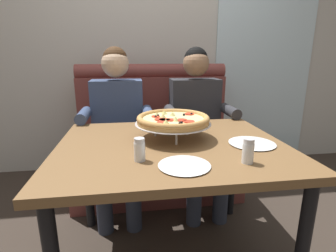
{
  "coord_description": "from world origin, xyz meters",
  "views": [
    {
      "loc": [
        -0.21,
        -1.3,
        1.21
      ],
      "look_at": [
        -0.01,
        0.04,
        0.84
      ],
      "focal_mm": 27.62,
      "sensor_mm": 36.0,
      "label": 1
    }
  ],
  "objects_px": {
    "shaker_parmesan": "(140,151)",
    "plate_near_right": "(184,164)",
    "shaker_pepper_flakes": "(248,153)",
    "plate_near_left": "(252,142)",
    "dining_table": "(172,158)",
    "diner_left": "(118,121)",
    "diner_right": "(197,119)",
    "patio_chair": "(237,105)",
    "booth_bench": "(155,146)",
    "pizza": "(173,120)"
  },
  "relations": [
    {
      "from": "shaker_parmesan",
      "to": "diner_right",
      "type": "bearing_deg",
      "value": 61.18
    },
    {
      "from": "booth_bench",
      "to": "plate_near_right",
      "type": "distance_m",
      "value": 1.31
    },
    {
      "from": "plate_near_left",
      "to": "patio_chair",
      "type": "xyz_separation_m",
      "value": [
        0.88,
        2.25,
        -0.24
      ]
    },
    {
      "from": "booth_bench",
      "to": "plate_near_right",
      "type": "height_order",
      "value": "booth_bench"
    },
    {
      "from": "plate_near_left",
      "to": "patio_chair",
      "type": "height_order",
      "value": "patio_chair"
    },
    {
      "from": "pizza",
      "to": "plate_near_right",
      "type": "distance_m",
      "value": 0.4
    },
    {
      "from": "booth_bench",
      "to": "shaker_parmesan",
      "type": "bearing_deg",
      "value": -98.68
    },
    {
      "from": "shaker_pepper_flakes",
      "to": "plate_near_left",
      "type": "bearing_deg",
      "value": 60.12
    },
    {
      "from": "pizza",
      "to": "shaker_pepper_flakes",
      "type": "relative_size",
      "value": 3.85
    },
    {
      "from": "shaker_parmesan",
      "to": "plate_near_left",
      "type": "bearing_deg",
      "value": 13.23
    },
    {
      "from": "dining_table",
      "to": "shaker_parmesan",
      "type": "height_order",
      "value": "shaker_parmesan"
    },
    {
      "from": "shaker_parmesan",
      "to": "dining_table",
      "type": "bearing_deg",
      "value": 50.21
    },
    {
      "from": "plate_near_left",
      "to": "plate_near_right",
      "type": "xyz_separation_m",
      "value": [
        -0.41,
        -0.23,
        0.0
      ]
    },
    {
      "from": "plate_near_right",
      "to": "patio_chair",
      "type": "height_order",
      "value": "patio_chair"
    },
    {
      "from": "diner_right",
      "to": "plate_near_right",
      "type": "bearing_deg",
      "value": -107.47
    },
    {
      "from": "shaker_pepper_flakes",
      "to": "plate_near_left",
      "type": "distance_m",
      "value": 0.27
    },
    {
      "from": "dining_table",
      "to": "diner_left",
      "type": "distance_m",
      "value": 0.76
    },
    {
      "from": "diner_left",
      "to": "pizza",
      "type": "height_order",
      "value": "diner_left"
    },
    {
      "from": "plate_near_right",
      "to": "patio_chair",
      "type": "relative_size",
      "value": 0.26
    },
    {
      "from": "booth_bench",
      "to": "diner_left",
      "type": "bearing_deg",
      "value": -140.1
    },
    {
      "from": "shaker_parmesan",
      "to": "patio_chair",
      "type": "relative_size",
      "value": 0.12
    },
    {
      "from": "diner_right",
      "to": "plate_near_left",
      "type": "relative_size",
      "value": 5.19
    },
    {
      "from": "dining_table",
      "to": "diner_left",
      "type": "xyz_separation_m",
      "value": [
        -0.32,
        0.69,
        0.05
      ]
    },
    {
      "from": "diner_right",
      "to": "pizza",
      "type": "height_order",
      "value": "diner_right"
    },
    {
      "from": "dining_table",
      "to": "shaker_parmesan",
      "type": "distance_m",
      "value": 0.31
    },
    {
      "from": "diner_left",
      "to": "plate_near_left",
      "type": "bearing_deg",
      "value": -45.91
    },
    {
      "from": "dining_table",
      "to": "plate_near_left",
      "type": "height_order",
      "value": "plate_near_left"
    },
    {
      "from": "plate_near_right",
      "to": "diner_right",
      "type": "bearing_deg",
      "value": 72.53
    },
    {
      "from": "diner_right",
      "to": "plate_near_right",
      "type": "xyz_separation_m",
      "value": [
        -0.31,
        -0.99,
        0.05
      ]
    },
    {
      "from": "plate_near_right",
      "to": "shaker_pepper_flakes",
      "type": "bearing_deg",
      "value": -0.52
    },
    {
      "from": "diner_left",
      "to": "shaker_parmesan",
      "type": "relative_size",
      "value": 12.07
    },
    {
      "from": "shaker_pepper_flakes",
      "to": "plate_near_right",
      "type": "distance_m",
      "value": 0.28
    },
    {
      "from": "diner_right",
      "to": "shaker_pepper_flakes",
      "type": "bearing_deg",
      "value": -91.82
    },
    {
      "from": "shaker_parmesan",
      "to": "plate_near_right",
      "type": "distance_m",
      "value": 0.21
    },
    {
      "from": "pizza",
      "to": "shaker_pepper_flakes",
      "type": "height_order",
      "value": "pizza"
    },
    {
      "from": "plate_near_right",
      "to": "plate_near_left",
      "type": "bearing_deg",
      "value": 29.01
    },
    {
      "from": "booth_bench",
      "to": "dining_table",
      "type": "distance_m",
      "value": 0.99
    },
    {
      "from": "dining_table",
      "to": "pizza",
      "type": "distance_m",
      "value": 0.21
    },
    {
      "from": "diner_right",
      "to": "patio_chair",
      "type": "relative_size",
      "value": 1.48
    },
    {
      "from": "diner_left",
      "to": "plate_near_right",
      "type": "xyz_separation_m",
      "value": [
        0.32,
        -0.99,
        0.05
      ]
    },
    {
      "from": "diner_right",
      "to": "plate_near_left",
      "type": "height_order",
      "value": "diner_right"
    },
    {
      "from": "booth_bench",
      "to": "plate_near_left",
      "type": "relative_size",
      "value": 5.77
    },
    {
      "from": "diner_left",
      "to": "shaker_pepper_flakes",
      "type": "bearing_deg",
      "value": -58.68
    },
    {
      "from": "patio_chair",
      "to": "dining_table",
      "type": "bearing_deg",
      "value": -120.75
    },
    {
      "from": "shaker_pepper_flakes",
      "to": "booth_bench",
      "type": "bearing_deg",
      "value": 102.81
    },
    {
      "from": "diner_left",
      "to": "diner_right",
      "type": "height_order",
      "value": "same"
    },
    {
      "from": "pizza",
      "to": "plate_near_left",
      "type": "relative_size",
      "value": 1.73
    },
    {
      "from": "diner_left",
      "to": "shaker_parmesan",
      "type": "bearing_deg",
      "value": -81.2
    },
    {
      "from": "dining_table",
      "to": "patio_chair",
      "type": "relative_size",
      "value": 1.4
    },
    {
      "from": "dining_table",
      "to": "plate_near_left",
      "type": "relative_size",
      "value": 4.9
    }
  ]
}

